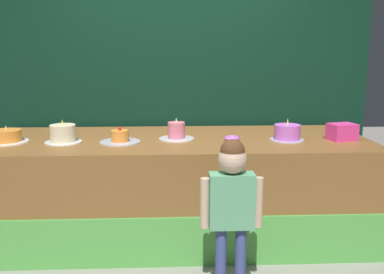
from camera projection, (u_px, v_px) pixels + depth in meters
name	position (u px, v px, depth m)	size (l,w,h in m)	color
ground_plane	(178.00, 266.00, 3.36)	(12.00, 12.00, 0.00)	gray
stage_platform	(177.00, 187.00, 3.87)	(3.28, 1.24, 0.87)	brown
curtain_backdrop	(175.00, 77.00, 4.39)	(3.87, 0.08, 2.70)	black
child_figure	(232.00, 196.00, 2.86)	(0.41, 0.19, 1.06)	#3F4C8C
pink_box	(342.00, 132.00, 3.70)	(0.22, 0.16, 0.14)	#F63C96
donut	(232.00, 138.00, 3.69)	(0.13, 0.13, 0.04)	#CC66D8
cake_far_left	(7.00, 137.00, 3.60)	(0.35, 0.35, 0.15)	white
cake_left	(63.00, 134.00, 3.59)	(0.30, 0.30, 0.19)	white
cake_center	(120.00, 138.00, 3.61)	(0.33, 0.33, 0.13)	silver
cake_right	(176.00, 132.00, 3.73)	(0.30, 0.30, 0.19)	silver
cake_far_right	(287.00, 133.00, 3.69)	(0.29, 0.29, 0.19)	silver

